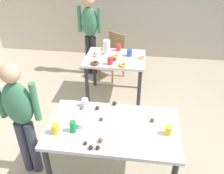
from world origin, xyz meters
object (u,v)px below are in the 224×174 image
object	(u,v)px
soda_can	(73,127)
chair_far_table	(114,53)
person_girl_near	(20,114)
dining_table_near	(113,133)
dining_table_far	(115,64)
person_adult_far	(90,29)
pitcher_far	(107,47)
mixing_bowl	(83,122)

from	to	relation	value
soda_can	chair_far_table	bearing A→B (deg)	87.61
person_girl_near	dining_table_near	bearing A→B (deg)	3.31
dining_table_far	person_adult_far	xyz separation A→B (m)	(-0.57, 0.76, 0.31)
chair_far_table	soda_can	bearing A→B (deg)	-92.39
soda_can	pitcher_far	xyz separation A→B (m)	(0.06, 1.88, 0.06)
dining_table_far	mixing_bowl	xyz separation A→B (m)	(-0.14, -1.66, 0.15)
dining_table_far	person_adult_far	size ratio (longest dim) A/B	0.62
chair_far_table	person_girl_near	world-z (taller)	person_girl_near
mixing_bowl	soda_can	size ratio (longest dim) A/B	1.54
chair_far_table	person_adult_far	xyz separation A→B (m)	(-0.46, 0.05, 0.44)
pitcher_far	soda_can	bearing A→B (deg)	-91.87
dining_table_far	soda_can	bearing A→B (deg)	-96.93
person_adult_far	mixing_bowl	xyz separation A→B (m)	(0.43, -2.42, -0.16)
person_adult_far	chair_far_table	bearing A→B (deg)	-6.29
person_girl_near	soda_can	world-z (taller)	person_girl_near
dining_table_near	pitcher_far	distance (m)	1.80
chair_far_table	soda_can	world-z (taller)	soda_can
dining_table_near	person_girl_near	size ratio (longest dim) A/B	0.96
chair_far_table	soda_can	xyz separation A→B (m)	(-0.10, -2.49, 0.31)
mixing_bowl	person_girl_near	bearing A→B (deg)	-175.07
mixing_bowl	soda_can	bearing A→B (deg)	-120.42
dining_table_far	chair_far_table	distance (m)	0.73
soda_can	mixing_bowl	bearing A→B (deg)	59.58
chair_far_table	soda_can	distance (m)	2.52
person_girl_near	mixing_bowl	xyz separation A→B (m)	(0.65, 0.06, -0.08)
mixing_bowl	pitcher_far	xyz separation A→B (m)	(-0.01, 1.76, 0.09)
person_girl_near	pitcher_far	world-z (taller)	person_girl_near
person_adult_far	pitcher_far	bearing A→B (deg)	-57.64
soda_can	pitcher_far	world-z (taller)	pitcher_far
pitcher_far	mixing_bowl	bearing A→B (deg)	-89.66
dining_table_far	person_girl_near	size ratio (longest dim) A/B	0.67
chair_far_table	mixing_bowl	world-z (taller)	chair_far_table
pitcher_far	person_girl_near	bearing A→B (deg)	-109.46
dining_table_far	person_girl_near	distance (m)	1.90
chair_far_table	mixing_bowl	distance (m)	2.39
chair_far_table	person_girl_near	bearing A→B (deg)	-105.74
dining_table_near	person_adult_far	world-z (taller)	person_adult_far
dining_table_near	mixing_bowl	xyz separation A→B (m)	(-0.32, -0.00, 0.12)
person_girl_near	soda_can	distance (m)	0.59
chair_far_table	dining_table_near	bearing A→B (deg)	-83.04
person_adult_far	soda_can	size ratio (longest dim) A/B	12.82
dining_table_far	chair_far_table	size ratio (longest dim) A/B	1.11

